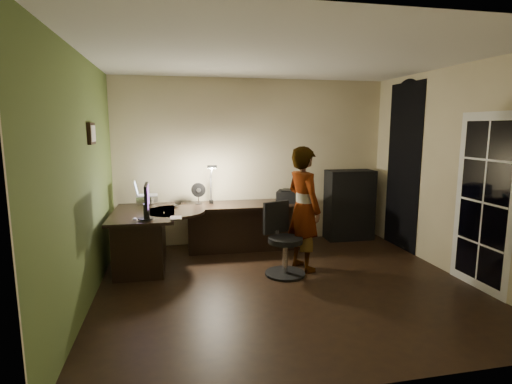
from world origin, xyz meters
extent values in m
cube|color=black|center=(0.00, 0.00, -0.01)|extent=(4.50, 4.00, 0.01)
cube|color=silver|center=(0.00, 0.00, 2.71)|extent=(4.50, 4.00, 0.01)
cube|color=beige|center=(0.00, 2.00, 1.35)|extent=(4.50, 0.01, 2.70)
cube|color=beige|center=(0.00, -2.00, 1.35)|extent=(4.50, 0.01, 2.70)
cube|color=beige|center=(-2.25, 0.00, 1.35)|extent=(0.01, 4.00, 2.70)
cube|color=beige|center=(2.25, 0.00, 1.35)|extent=(0.01, 4.00, 2.70)
cube|color=#4F662E|center=(-2.24, 0.00, 1.35)|extent=(0.00, 4.00, 2.70)
cube|color=black|center=(2.24, 1.15, 1.30)|extent=(0.01, 0.90, 2.60)
cube|color=white|center=(2.24, -0.55, 1.05)|extent=(0.02, 0.92, 2.10)
cube|color=black|center=(-2.22, 0.45, 1.85)|extent=(0.04, 0.30, 0.25)
cube|color=black|center=(-1.72, 1.02, 0.39)|extent=(0.86, 1.37, 0.78)
cube|color=black|center=(-0.22, 1.53, 0.37)|extent=(1.99, 0.75, 0.74)
cube|color=black|center=(1.65, 1.78, 0.60)|extent=(0.81, 0.42, 1.20)
cube|color=silver|center=(-1.71, 1.63, 0.85)|extent=(0.31, 0.29, 0.10)
cube|color=silver|center=(-1.71, 1.63, 1.02)|extent=(0.35, 0.33, 0.23)
cube|color=black|center=(-1.66, 0.50, 0.96)|extent=(0.10, 0.48, 0.32)
ellipsoid|color=silver|center=(-1.79, 0.47, 0.81)|extent=(0.08, 0.10, 0.03)
cube|color=black|center=(-1.30, 1.31, 0.80)|extent=(0.10, 0.14, 0.01)
cube|color=black|center=(-1.45, 0.81, 0.80)|extent=(0.02, 0.14, 0.01)
cylinder|color=black|center=(-1.64, 0.46, 0.90)|extent=(0.10, 0.10, 0.20)
cube|color=silver|center=(-1.29, 0.49, 0.80)|extent=(0.14, 0.20, 0.01)
cube|color=black|center=(-0.94, 1.65, 0.90)|extent=(0.23, 0.14, 0.34)
cube|color=#226087|center=(0.18, 1.20, 0.78)|extent=(0.19, 0.10, 0.09)
cube|color=black|center=(0.53, 1.53, 0.84)|extent=(0.55, 0.50, 0.20)
cube|color=black|center=(-0.74, 1.66, 1.07)|extent=(0.23, 0.33, 0.66)
cube|color=black|center=(0.09, 0.34, 0.47)|extent=(0.68, 0.68, 0.95)
imported|color=#D8A88C|center=(0.39, 0.52, 0.84)|extent=(0.56, 0.69, 1.68)
camera|label=1|loc=(-1.32, -4.49, 1.93)|focal=28.00mm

